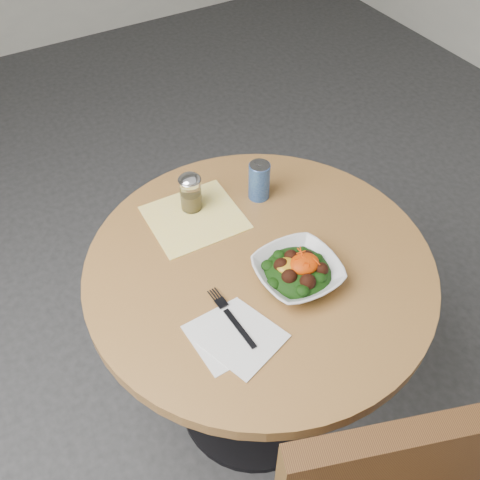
# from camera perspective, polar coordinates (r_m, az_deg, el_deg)

# --- Properties ---
(ground) EXTENTS (6.00, 6.00, 0.00)m
(ground) POSITION_cam_1_polar(r_m,az_deg,el_deg) (2.00, 1.52, -16.61)
(ground) COLOR #2D2D2F
(ground) RESTS_ON ground
(table) EXTENTS (0.90, 0.90, 0.75)m
(table) POSITION_cam_1_polar(r_m,az_deg,el_deg) (1.52, 1.92, -7.26)
(table) COLOR black
(table) RESTS_ON ground
(cloth_napkin) EXTENTS (0.25, 0.23, 0.00)m
(cloth_napkin) POSITION_cam_1_polar(r_m,az_deg,el_deg) (1.48, -4.86, 2.42)
(cloth_napkin) COLOR yellow
(cloth_napkin) RESTS_ON table
(paper_napkins) EXTENTS (0.21, 0.21, 0.00)m
(paper_napkins) POSITION_cam_1_polar(r_m,az_deg,el_deg) (1.23, -0.55, -10.29)
(paper_napkins) COLOR white
(paper_napkins) RESTS_ON table
(salad_bowl) EXTENTS (0.21, 0.21, 0.08)m
(salad_bowl) POSITION_cam_1_polar(r_m,az_deg,el_deg) (1.32, 6.17, -3.35)
(salad_bowl) COLOR silver
(salad_bowl) RESTS_ON table
(fork) EXTENTS (0.03, 0.19, 0.00)m
(fork) POSITION_cam_1_polar(r_m,az_deg,el_deg) (1.26, -1.05, -8.05)
(fork) COLOR black
(fork) RESTS_ON table
(spice_shaker) EXTENTS (0.06, 0.06, 0.11)m
(spice_shaker) POSITION_cam_1_polar(r_m,az_deg,el_deg) (1.48, -5.29, 5.07)
(spice_shaker) COLOR silver
(spice_shaker) RESTS_ON table
(beverage_can) EXTENTS (0.06, 0.06, 0.12)m
(beverage_can) POSITION_cam_1_polar(r_m,az_deg,el_deg) (1.51, 2.06, 6.35)
(beverage_can) COLOR navy
(beverage_can) RESTS_ON table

